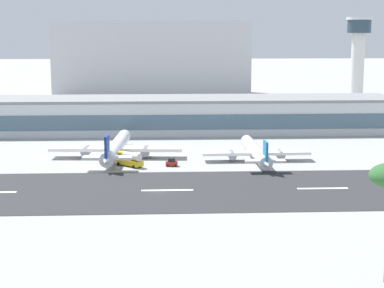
{
  "coord_description": "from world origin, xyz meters",
  "views": [
    {
      "loc": [
        0.85,
        -140.88,
        36.29
      ],
      "look_at": [
        9.3,
        34.25,
        4.9
      ],
      "focal_mm": 59.3,
      "sensor_mm": 36.0,
      "label": 1
    }
  ],
  "objects": [
    {
      "name": "runway_centreline_dash_5",
      "position": [
        38.21,
        1.0,
        0.09
      ],
      "size": [
        12.0,
        1.2,
        0.01
      ],
      "primitive_type": "cube",
      "color": "white",
      "rests_on": "runway_strip"
    },
    {
      "name": "service_fuel_truck_1",
      "position": [
        -8.06,
        28.13,
        2.03
      ],
      "size": [
        7.92,
        7.78,
        3.95
      ],
      "rotation": [
        0.0,
        0.0,
        2.37
      ],
      "color": "gold",
      "rests_on": "ground_plane"
    },
    {
      "name": "airliner_navy_tail_gate_0",
      "position": [
        -12.51,
        39.25,
        2.98
      ],
      "size": [
        38.51,
        44.88,
        9.36
      ],
      "rotation": [
        0.0,
        0.0,
        1.51
      ],
      "color": "white",
      "rests_on": "ground_plane"
    },
    {
      "name": "runway_centreline_dash_4",
      "position": [
        1.97,
        1.0,
        0.09
      ],
      "size": [
        12.0,
        1.2,
        0.01
      ],
      "primitive_type": "cube",
      "color": "white",
      "rests_on": "runway_strip"
    },
    {
      "name": "runway_strip",
      "position": [
        0.0,
        1.0,
        0.04
      ],
      "size": [
        800.0,
        38.15,
        0.08
      ],
      "primitive_type": "cube",
      "color": "#2D2D30",
      "rests_on": "ground_plane"
    },
    {
      "name": "terminal_building",
      "position": [
        8.44,
        87.71,
        6.26
      ],
      "size": [
        153.02,
        25.5,
        12.51
      ],
      "color": "silver",
      "rests_on": "ground_plane"
    },
    {
      "name": "distant_hotel_block",
      "position": [
        -4.35,
        223.57,
        20.73
      ],
      "size": [
        109.06,
        35.69,
        41.46
      ],
      "primitive_type": "cube",
      "color": "#BCBCC1",
      "rests_on": "ground_plane"
    },
    {
      "name": "airliner_blue_tail_gate_1",
      "position": [
        27.36,
        33.0,
        2.64
      ],
      "size": [
        30.62,
        39.6,
        8.26
      ],
      "rotation": [
        0.0,
        0.0,
        1.58
      ],
      "color": "silver",
      "rests_on": "ground_plane"
    },
    {
      "name": "control_tower",
      "position": [
        87.33,
        136.32,
        25.9
      ],
      "size": [
        11.14,
        11.14,
        42.19
      ],
      "color": "silver",
      "rests_on": "ground_plane"
    },
    {
      "name": "service_baggage_tug_0",
      "position": [
        3.44,
        27.59,
        1.05
      ],
      "size": [
        3.29,
        2.05,
        2.2
      ],
      "rotation": [
        0.0,
        0.0,
        6.22
      ],
      "color": "#B2231E",
      "rests_on": "ground_plane"
    },
    {
      "name": "ground_plane",
      "position": [
        0.0,
        0.0,
        0.0
      ],
      "size": [
        1400.0,
        1400.0,
        0.0
      ],
      "primitive_type": "plane",
      "color": "#9E9E99"
    }
  ]
}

